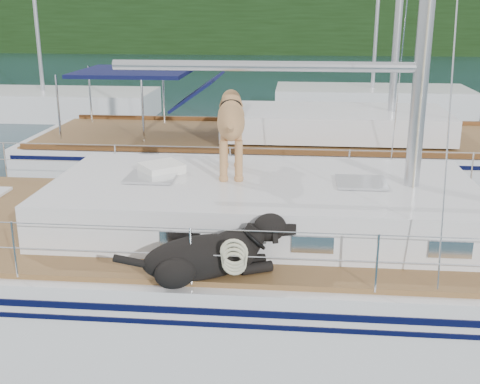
# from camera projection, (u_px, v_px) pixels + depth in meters

# --- Properties ---
(ground) EXTENTS (120.00, 120.00, 0.00)m
(ground) POSITION_uv_depth(u_px,v_px,m) (201.00, 310.00, 8.03)
(ground) COLOR black
(ground) RESTS_ON ground
(tree_line) EXTENTS (90.00, 3.00, 6.00)m
(tree_line) POSITION_uv_depth(u_px,v_px,m) (285.00, 17.00, 49.93)
(tree_line) COLOR black
(tree_line) RESTS_ON ground
(shore_bank) EXTENTS (92.00, 1.00, 1.20)m
(shore_bank) POSITION_uv_depth(u_px,v_px,m) (285.00, 46.00, 51.78)
(shore_bank) COLOR #595147
(shore_bank) RESTS_ON ground
(main_sailboat) EXTENTS (12.00, 4.06, 14.01)m
(main_sailboat) POSITION_uv_depth(u_px,v_px,m) (207.00, 263.00, 7.81)
(main_sailboat) COLOR white
(main_sailboat) RESTS_ON ground
(neighbor_sailboat) EXTENTS (11.00, 3.50, 13.30)m
(neighbor_sailboat) POSITION_uv_depth(u_px,v_px,m) (284.00, 158.00, 13.45)
(neighbor_sailboat) COLOR white
(neighbor_sailboat) RESTS_ON ground
(bg_boat_west) EXTENTS (8.00, 3.00, 11.65)m
(bg_boat_west) POSITION_uv_depth(u_px,v_px,m) (44.00, 104.00, 21.94)
(bg_boat_west) COLOR white
(bg_boat_west) RESTS_ON ground
(bg_boat_center) EXTENTS (7.20, 3.00, 11.65)m
(bg_boat_center) POSITION_uv_depth(u_px,v_px,m) (372.00, 101.00, 22.75)
(bg_boat_center) COLOR white
(bg_boat_center) RESTS_ON ground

